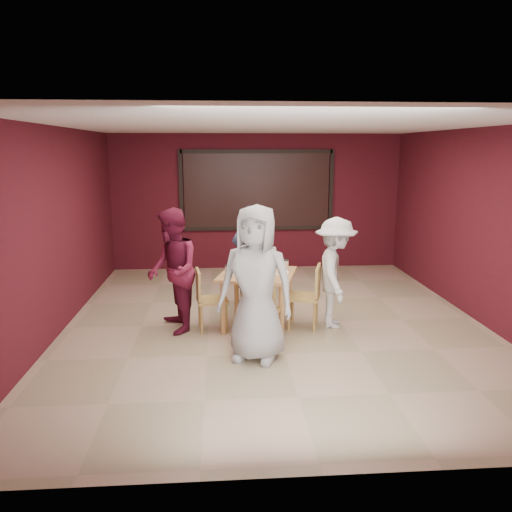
{
  "coord_description": "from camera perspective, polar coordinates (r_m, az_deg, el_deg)",
  "views": [
    {
      "loc": [
        -0.78,
        -6.89,
        2.5
      ],
      "look_at": [
        -0.28,
        -0.12,
        1.03
      ],
      "focal_mm": 35.0,
      "sensor_mm": 36.0,
      "label": 1
    }
  ],
  "objects": [
    {
      "name": "chair_left",
      "position": [
        6.98,
        -5.63,
        -4.59
      ],
      "size": [
        0.47,
        0.47,
        0.86
      ],
      "color": "#A47D40",
      "rests_on": "floor"
    },
    {
      "name": "window_blinds",
      "position": [
        10.4,
        0.11,
        7.52
      ],
      "size": [
        3.0,
        0.02,
        1.5
      ],
      "primitive_type": "cube",
      "color": "black"
    },
    {
      "name": "diner_right",
      "position": [
        7.11,
        9.06,
        -1.92
      ],
      "size": [
        0.72,
        1.09,
        1.57
      ],
      "primitive_type": "imported",
      "rotation": [
        0.0,
        0.0,
        1.42
      ],
      "color": "silver",
      "rests_on": "floor"
    },
    {
      "name": "floor",
      "position": [
        7.37,
        2.13,
        -7.63
      ],
      "size": [
        7.0,
        7.0,
        0.0
      ],
      "primitive_type": "plane",
      "color": "tan",
      "rests_on": "ground"
    },
    {
      "name": "chair_front",
      "position": [
        6.41,
        0.62,
        -6.14
      ],
      "size": [
        0.51,
        0.51,
        0.85
      ],
      "color": "#A47D40",
      "rests_on": "floor"
    },
    {
      "name": "dining_table",
      "position": [
        7.02,
        0.17,
        -2.72
      ],
      "size": [
        1.23,
        1.23,
        0.94
      ],
      "color": "tan",
      "rests_on": "floor"
    },
    {
      "name": "diner_left",
      "position": [
        6.91,
        -9.5,
        -1.69
      ],
      "size": [
        0.85,
        0.98,
        1.72
      ],
      "primitive_type": "imported",
      "rotation": [
        0.0,
        0.0,
        -1.3
      ],
      "color": "maroon",
      "rests_on": "floor"
    },
    {
      "name": "chair_right",
      "position": [
        7.06,
        6.07,
        -4.2
      ],
      "size": [
        0.54,
        0.54,
        0.91
      ],
      "color": "#A47D40",
      "rests_on": "floor"
    },
    {
      "name": "diner_front",
      "position": [
        5.88,
        0.0,
        -3.2
      ],
      "size": [
        1.07,
        0.89,
        1.87
      ],
      "primitive_type": "imported",
      "rotation": [
        0.0,
        0.0,
        -0.38
      ],
      "color": "#A1A1A1",
      "rests_on": "floor"
    },
    {
      "name": "diner_back",
      "position": [
        8.06,
        -0.81,
        0.06
      ],
      "size": [
        0.68,
        0.56,
        1.61
      ],
      "primitive_type": "imported",
      "rotation": [
        0.0,
        0.0,
        3.48
      ],
      "color": "#2B314D",
      "rests_on": "floor"
    },
    {
      "name": "chair_back",
      "position": [
        7.76,
        -0.13,
        -2.53
      ],
      "size": [
        0.52,
        0.52,
        0.93
      ],
      "color": "#A47D40",
      "rests_on": "floor"
    }
  ]
}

